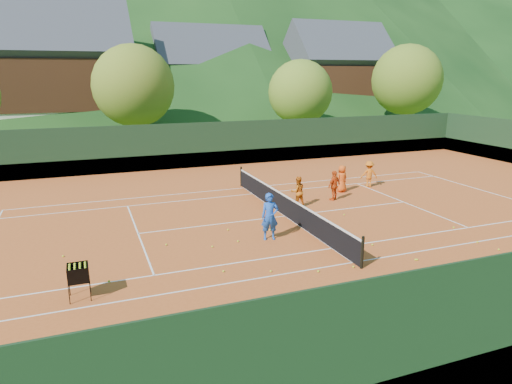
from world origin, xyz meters
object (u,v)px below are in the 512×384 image
object	(u,v)px
student_a	(298,192)
chalet_right	(336,81)
student_b	(334,185)
ball_hopper	(78,274)
coach	(270,217)
chalet_mid	(210,84)
student_c	(342,179)
chalet_left	(55,79)
student_d	(369,174)
tennis_net	(285,205)

from	to	relation	value
student_a	chalet_right	world-z (taller)	chalet_right
student_b	chalet_right	distance (m)	33.25
student_b	ball_hopper	world-z (taller)	student_b
coach	ball_hopper	bearing A→B (deg)	-148.62
student_a	chalet_mid	bearing A→B (deg)	-95.21
ball_hopper	chalet_right	size ratio (longest dim) A/B	0.08
student_a	ball_hopper	distance (m)	11.47
student_c	chalet_left	xyz separation A→B (m)	(-14.57, 27.17, 4.90)
student_b	chalet_right	bearing A→B (deg)	-144.23
student_b	student_c	distance (m)	1.75
chalet_right	coach	bearing A→B (deg)	-123.86
student_c	chalet_right	bearing A→B (deg)	-131.22
chalet_mid	chalet_right	size ratio (longest dim) A/B	1.06
coach	ball_hopper	world-z (taller)	coach
student_d	chalet_mid	distance (m)	31.05
student_a	chalet_right	xyz separation A→B (m)	(18.83, 28.82, 4.51)
student_a	chalet_right	size ratio (longest dim) A/B	0.12
student_b	tennis_net	bearing A→B (deg)	0.96
ball_hopper	student_a	bearing A→B (deg)	31.93
ball_hopper	chalet_right	bearing A→B (deg)	50.68
student_a	student_b	xyz separation A→B (m)	(2.20, 0.38, 0.02)
student_c	coach	bearing A→B (deg)	28.04
tennis_net	chalet_left	bearing A→B (deg)	108.43
student_c	ball_hopper	distance (m)	15.24
ball_hopper	chalet_left	size ratio (longest dim) A/B	0.07
chalet_left	coach	bearing A→B (deg)	-75.74
coach	chalet_mid	xyz separation A→B (m)	(7.76, 36.43, 4.06)
chalet_mid	chalet_right	world-z (taller)	chalet_right
student_c	ball_hopper	size ratio (longest dim) A/B	1.44
chalet_left	chalet_right	xyz separation A→B (m)	(30.00, 0.00, -0.39)
coach	chalet_left	world-z (taller)	chalet_left
student_c	student_d	size ratio (longest dim) A/B	0.99
student_a	chalet_right	distance (m)	34.72
student_a	tennis_net	bearing A→B (deg)	48.52
student_c	chalet_mid	xyz separation A→B (m)	(1.43, 31.17, 4.25)
student_b	ball_hopper	bearing A→B (deg)	4.47
coach	student_b	size ratio (longest dim) A/B	1.21
tennis_net	ball_hopper	bearing A→B (deg)	-150.32
tennis_net	chalet_left	size ratio (longest dim) A/B	0.87
chalet_mid	student_c	bearing A→B (deg)	-92.62
student_d	tennis_net	size ratio (longest dim) A/B	0.12
chalet_left	student_b	bearing A→B (deg)	-64.83
student_b	chalet_left	xyz separation A→B (m)	(-13.37, 28.44, 4.88)
student_b	student_a	bearing A→B (deg)	-14.16
student_a	chalet_left	world-z (taller)	chalet_left
student_d	tennis_net	world-z (taller)	student_d
ball_hopper	chalet_right	distance (m)	45.31
student_b	tennis_net	distance (m)	3.72
student_a	chalet_left	size ratio (longest dim) A/B	0.11
ball_hopper	chalet_mid	xyz separation A→B (m)	(14.57, 38.88, 4.22)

